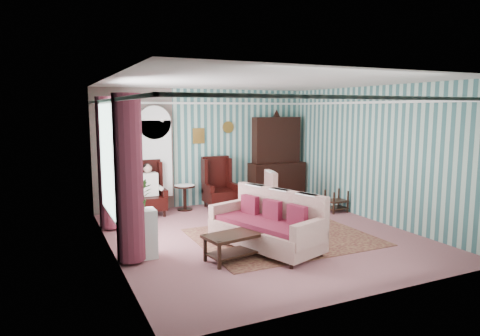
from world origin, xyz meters
name	(u,v)px	position (x,y,z in m)	size (l,w,h in m)	color
floor	(261,235)	(0.00, 0.00, 0.00)	(6.00, 6.00, 0.00)	#93555A
room_shell	(228,131)	(-0.62, 0.18, 2.01)	(5.53, 6.02, 2.91)	#345F5F
bookcase	(155,164)	(-1.35, 2.84, 1.12)	(0.80, 0.28, 2.24)	silver
dresser_hutch	(277,156)	(1.90, 2.72, 1.18)	(1.50, 0.56, 2.36)	black
wingback_left	(148,188)	(-1.60, 2.45, 0.62)	(0.76, 0.80, 1.25)	black
wingback_right	(220,183)	(0.15, 2.45, 0.62)	(0.76, 0.80, 1.25)	black
seated_woman	(149,190)	(-1.60, 2.45, 0.59)	(0.44, 0.40, 1.18)	white
round_side_table	(185,198)	(-0.70, 2.60, 0.30)	(0.50, 0.50, 0.60)	black
nest_table	(336,201)	(2.47, 0.90, 0.27)	(0.45, 0.38, 0.54)	black
plant_stand	(139,234)	(-2.40, -0.30, 0.40)	(0.55, 0.35, 0.80)	white
rug	(282,237)	(0.30, -0.30, 0.01)	(3.20, 2.60, 0.01)	#4F1A1E
sofa	(265,219)	(-0.33, -0.77, 0.54)	(2.04, 1.03, 1.08)	#C0B195
floral_armchair	(258,195)	(0.70, 1.50, 0.46)	(0.82, 0.86, 0.92)	beige
coffee_table	(235,247)	(-1.01, -1.02, 0.22)	(0.99, 0.53, 0.43)	black
potted_plant_a	(138,198)	(-2.42, -0.44, 1.03)	(0.41, 0.36, 0.46)	#174B1B
potted_plant_b	(139,194)	(-2.35, -0.20, 1.04)	(0.27, 0.22, 0.49)	#234E18
potted_plant_c	(133,198)	(-2.45, -0.25, 0.99)	(0.21, 0.21, 0.38)	#25591B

